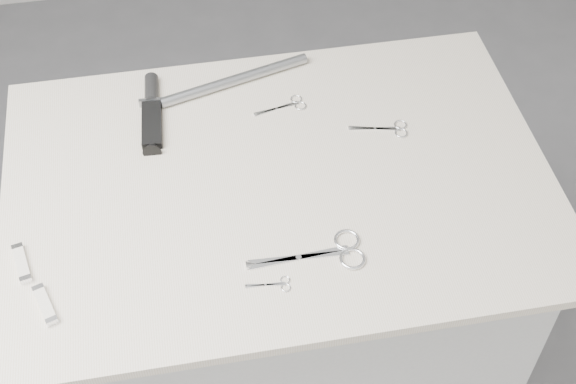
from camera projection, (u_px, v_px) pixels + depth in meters
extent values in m
cube|color=silver|center=(281.00, 317.00, 1.82)|extent=(0.90, 0.60, 0.90)
cube|color=beige|center=(279.00, 182.00, 1.47)|extent=(1.00, 0.70, 0.02)
cube|color=silver|center=(299.00, 258.00, 1.34)|extent=(0.17, 0.03, 0.00)
cylinder|color=silver|center=(299.00, 257.00, 1.34)|extent=(0.01, 0.01, 0.00)
torus|color=silver|center=(347.00, 240.00, 1.37)|extent=(0.05, 0.05, 0.01)
torus|color=silver|center=(352.00, 259.00, 1.34)|extent=(0.05, 0.05, 0.01)
cube|color=silver|center=(375.00, 129.00, 1.55)|extent=(0.10, 0.04, 0.00)
cylinder|color=silver|center=(375.00, 128.00, 1.55)|extent=(0.01, 0.01, 0.00)
torus|color=silver|center=(400.00, 125.00, 1.56)|extent=(0.03, 0.03, 0.00)
torus|color=silver|center=(401.00, 133.00, 1.54)|extent=(0.03, 0.03, 0.00)
cube|color=silver|center=(276.00, 109.00, 1.59)|extent=(0.09, 0.03, 0.00)
cylinder|color=silver|center=(276.00, 108.00, 1.59)|extent=(0.01, 0.01, 0.00)
torus|color=silver|center=(296.00, 99.00, 1.60)|extent=(0.02, 0.02, 0.00)
torus|color=silver|center=(300.00, 106.00, 1.59)|extent=(0.02, 0.02, 0.00)
cube|color=silver|center=(265.00, 285.00, 1.31)|extent=(0.07, 0.02, 0.00)
cylinder|color=silver|center=(265.00, 285.00, 1.31)|extent=(0.00, 0.00, 0.00)
torus|color=silver|center=(285.00, 280.00, 1.32)|extent=(0.02, 0.02, 0.00)
torus|color=silver|center=(286.00, 288.00, 1.31)|extent=(0.02, 0.02, 0.00)
cube|color=black|center=(152.00, 124.00, 1.55)|extent=(0.04, 0.13, 0.01)
cube|color=gray|center=(152.00, 102.00, 1.59)|extent=(0.05, 0.01, 0.02)
cylinder|color=black|center=(152.00, 90.00, 1.61)|extent=(0.03, 0.08, 0.03)
cube|color=beige|center=(45.00, 305.00, 1.28)|extent=(0.04, 0.08, 0.01)
cube|color=silver|center=(38.00, 289.00, 1.30)|extent=(0.02, 0.01, 0.01)
cube|color=silver|center=(52.00, 321.00, 1.26)|extent=(0.02, 0.01, 0.01)
cube|color=beige|center=(22.00, 263.00, 1.33)|extent=(0.03, 0.08, 0.01)
cube|color=silver|center=(18.00, 248.00, 1.35)|extent=(0.02, 0.01, 0.01)
cube|color=silver|center=(26.00, 280.00, 1.31)|extent=(0.02, 0.01, 0.01)
cylinder|color=gray|center=(235.00, 80.00, 1.63)|extent=(0.31, 0.11, 0.02)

